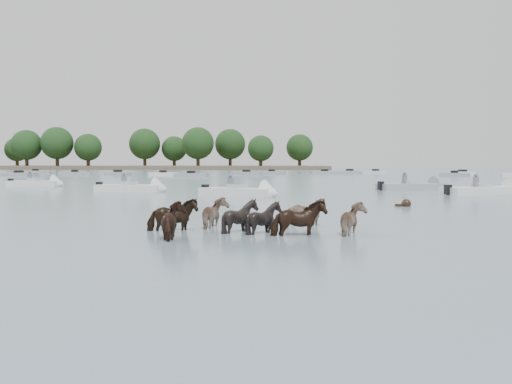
{
  "coord_description": "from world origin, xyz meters",
  "views": [
    {
      "loc": [
        0.4,
        -14.15,
        2.01
      ],
      "look_at": [
        -0.79,
        3.1,
        1.1
      ],
      "focal_mm": 39.84,
      "sensor_mm": 36.0,
      "label": 1
    }
  ],
  "objects": [
    {
      "name": "motorboat_f",
      "position": [
        -20.48,
        31.54,
        0.23
      ],
      "size": [
        4.85,
        1.79,
        1.92
      ],
      "rotation": [
        0.0,
        0.0,
        -0.04
      ],
      "color": "silver",
      "rests_on": "ground"
    },
    {
      "name": "swimming_pony",
      "position": [
        5.42,
        12.01,
        0.1
      ],
      "size": [
        0.72,
        0.44,
        0.44
      ],
      "color": "black",
      "rests_on": "ground"
    },
    {
      "name": "pony_herd",
      "position": [
        -0.87,
        2.02,
        0.34
      ],
      "size": [
        6.62,
        4.48,
        1.26
      ],
      "color": "black",
      "rests_on": "ground"
    },
    {
      "name": "shoreline",
      "position": [
        -70.0,
        150.0,
        0.5
      ],
      "size": [
        160.0,
        30.0,
        1.0
      ],
      "primitive_type": "cube",
      "color": "#4C4233",
      "rests_on": "ground"
    },
    {
      "name": "motorboat_a",
      "position": [
        -10.15,
        23.84,
        0.23
      ],
      "size": [
        5.31,
        2.39,
        1.92
      ],
      "rotation": [
        0.0,
        0.0,
        -0.16
      ],
      "color": "silver",
      "rests_on": "ground"
    },
    {
      "name": "ground",
      "position": [
        0.0,
        0.0,
        0.0
      ],
      "size": [
        400.0,
        400.0,
        0.0
      ],
      "primitive_type": "plane",
      "color": "slate",
      "rests_on": "ground"
    },
    {
      "name": "distant_flotilla",
      "position": [
        0.61,
        75.4,
        0.26
      ],
      "size": [
        104.4,
        26.6,
        0.93
      ],
      "color": "silver",
      "rests_on": "ground"
    },
    {
      "name": "motorboat_b",
      "position": [
        -2.36,
        19.09,
        0.23
      ],
      "size": [
        5.23,
        3.57,
        1.92
      ],
      "rotation": [
        0.0,
        0.0,
        -0.44
      ],
      "color": "silver",
      "rests_on": "ground"
    },
    {
      "name": "motorboat_c",
      "position": [
        9.45,
        27.86,
        0.23
      ],
      "size": [
        5.46,
        3.38,
        1.92
      ],
      "rotation": [
        0.0,
        0.0,
        0.37
      ],
      "color": "gray",
      "rests_on": "ground"
    },
    {
      "name": "motorboat_d",
      "position": [
        12.82,
        22.52,
        0.22
      ],
      "size": [
        5.92,
        3.96,
        1.92
      ],
      "rotation": [
        0.0,
        0.0,
        0.45
      ],
      "color": "silver",
      "rests_on": "ground"
    },
    {
      "name": "treeline",
      "position": [
        -72.65,
        149.28,
        6.95
      ],
      "size": [
        152.6,
        23.83,
        12.33
      ],
      "color": "#382619",
      "rests_on": "ground"
    }
  ]
}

